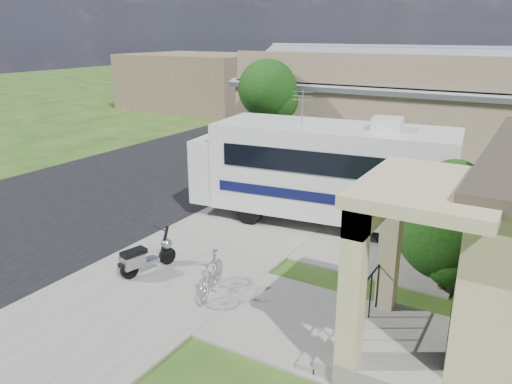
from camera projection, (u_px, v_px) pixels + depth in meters
The scene contains 18 objects.
ground at pixel (221, 273), 12.13m from camera, with size 120.00×120.00×0.00m, color #1D3E10.
street_slab at pixel (210, 153), 23.95m from camera, with size 9.00×80.00×0.02m, color black.
sidewalk_slab at pixel (337, 172), 20.80m from camera, with size 4.00×80.00×0.06m, color slate.
driveway_slab at pixel (346, 225), 15.08m from camera, with size 7.00×6.00×0.05m, color slate.
walk_slab at pixel (318, 328), 9.85m from camera, with size 4.00×3.00×0.05m, color slate.
warehouse at pixel (392, 114), 22.96m from camera, with size 12.50×8.40×5.04m.
distant_bldg_far at pixel (199, 81), 37.77m from camera, with size 10.00×8.00×4.00m, color brown.
distant_bldg_near at pixel (294, 76), 46.75m from camera, with size 8.00×7.00×3.20m, color #856B53.
street_tree_a at pixel (270, 92), 20.34m from camera, with size 2.44×2.40×4.58m.
street_tree_b at pixel (355, 72), 28.48m from camera, with size 2.44×2.40×4.73m.
street_tree_c at pixel (398, 68), 35.95m from camera, with size 2.44×2.40×4.42m.
motorhome at pixel (323, 169), 14.85m from camera, with size 7.94×3.31×3.95m.
shrub at pixel (453, 226), 10.90m from camera, with size 2.49×2.37×3.05m.
scooter at pixel (145, 257), 11.93m from camera, with size 0.70×1.53×1.02m.
bicycle at pixel (211, 277), 10.97m from camera, with size 0.44×1.54×0.93m, color #939399.
pickup_truck at pixel (265, 130), 24.93m from camera, with size 2.96×6.42×1.78m, color white.
van at pixel (317, 110), 31.34m from camera, with size 2.52×6.19×1.80m, color white.
garden_hose at pixel (350, 320), 10.02m from camera, with size 0.35×0.35×0.16m, color #156B1F.
Camera 1 is at (6.29, -8.99, 5.61)m, focal length 35.00 mm.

